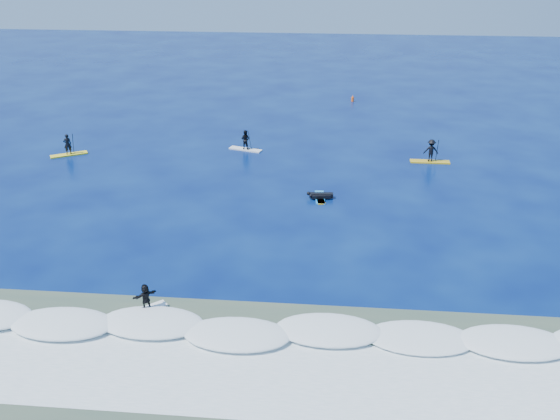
# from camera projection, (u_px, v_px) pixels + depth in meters

# --- Properties ---
(ground) EXTENTS (160.00, 160.00, 0.00)m
(ground) POSITION_uv_depth(u_px,v_px,m) (248.00, 233.00, 37.12)
(ground) COLOR #031048
(ground) RESTS_ON ground
(shallow_water) EXTENTS (90.00, 13.00, 0.01)m
(shallow_water) POSITION_uv_depth(u_px,v_px,m) (198.00, 390.00, 24.40)
(shallow_water) COLOR #394E3F
(shallow_water) RESTS_ON ground
(breaking_wave) EXTENTS (40.00, 6.00, 0.30)m
(breaking_wave) POSITION_uv_depth(u_px,v_px,m) (217.00, 330.00, 28.03)
(breaking_wave) COLOR white
(breaking_wave) RESTS_ON ground
(whitewater) EXTENTS (34.00, 5.00, 0.02)m
(whitewater) POSITION_uv_depth(u_px,v_px,m) (203.00, 373.00, 25.31)
(whitewater) COLOR silver
(whitewater) RESTS_ON ground
(sup_paddler_left) EXTENTS (2.82, 2.11, 2.01)m
(sup_paddler_left) POSITION_uv_depth(u_px,v_px,m) (68.00, 148.00, 49.74)
(sup_paddler_left) COLOR yellow
(sup_paddler_left) RESTS_ON ground
(sup_paddler_center) EXTENTS (2.84, 1.50, 1.94)m
(sup_paddler_center) POSITION_uv_depth(u_px,v_px,m) (245.00, 141.00, 50.89)
(sup_paddler_center) COLOR white
(sup_paddler_center) RESTS_ON ground
(sup_paddler_right) EXTENTS (3.03, 0.77, 2.13)m
(sup_paddler_right) POSITION_uv_depth(u_px,v_px,m) (431.00, 152.00, 48.12)
(sup_paddler_right) COLOR gold
(sup_paddler_right) RESTS_ON ground
(prone_paddler_near) EXTENTS (1.46, 1.89, 0.38)m
(prone_paddler_near) POSITION_uv_depth(u_px,v_px,m) (320.00, 198.00, 41.68)
(prone_paddler_near) COLOR gold
(prone_paddler_near) RESTS_ON ground
(prone_paddler_far) EXTENTS (1.79, 2.28, 0.47)m
(prone_paddler_far) POSITION_uv_depth(u_px,v_px,m) (320.00, 196.00, 41.87)
(prone_paddler_far) COLOR #1B80CF
(prone_paddler_far) RESTS_ON ground
(wave_surfer) EXTENTS (1.79, 1.66, 1.39)m
(wave_surfer) POSITION_uv_depth(u_px,v_px,m) (146.00, 299.00, 28.99)
(wave_surfer) COLOR white
(wave_surfer) RESTS_ON breaking_wave
(marker_buoy) EXTENTS (0.29, 0.29, 0.69)m
(marker_buoy) POSITION_uv_depth(u_px,v_px,m) (353.00, 99.00, 65.62)
(marker_buoy) COLOR #F35515
(marker_buoy) RESTS_ON ground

